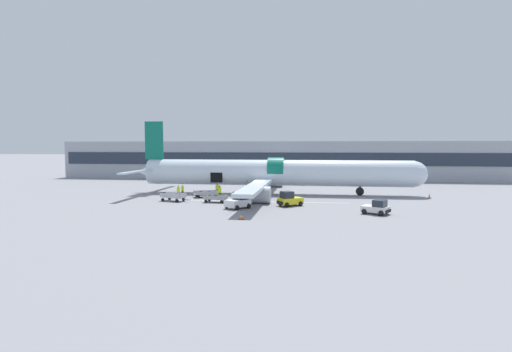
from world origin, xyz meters
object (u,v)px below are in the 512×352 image
baggage_tug_rear (239,202)px  ground_crew_supervisor (182,190)px  baggage_cart_loading (207,194)px  baggage_cart_empty (174,197)px  baggage_tug_lead (289,200)px  ground_crew_loader_a (178,191)px  ground_crew_driver (217,189)px  airplane (273,173)px  baggage_cart_queued (216,199)px  ground_crew_loader_b (220,192)px  baggage_tug_mid (377,208)px

baggage_tug_rear → ground_crew_supervisor: baggage_tug_rear is taller
baggage_cart_loading → baggage_cart_empty: 5.27m
baggage_tug_lead → ground_crew_loader_a: 15.46m
ground_crew_driver → baggage_cart_empty: bearing=-119.8°
baggage_tug_lead → ground_crew_driver: bearing=140.3°
baggage_cart_loading → ground_crew_loader_a: ground_crew_loader_a is taller
airplane → baggage_tug_lead: size_ratio=13.45×
airplane → ground_crew_driver: (-7.49, -2.28, -2.08)m
baggage_tug_rear → ground_crew_loader_a: size_ratio=1.78×
ground_crew_loader_a → baggage_cart_queued: bearing=-27.1°
airplane → ground_crew_loader_b: (-6.18, -6.48, -2.01)m
ground_crew_loader_a → ground_crew_driver: 5.86m
baggage_cart_loading → baggage_cart_empty: baggage_cart_empty is taller
baggage_cart_empty → ground_crew_driver: size_ratio=2.44×
baggage_cart_empty → ground_crew_loader_a: (-0.36, 2.74, 0.42)m
airplane → ground_crew_supervisor: (-11.87, -4.25, -2.12)m
baggage_tug_mid → baggage_cart_queued: size_ratio=0.82×
baggage_tug_mid → ground_crew_loader_a: (-23.69, 8.93, 0.28)m
baggage_tug_lead → ground_crew_driver: 13.65m
baggage_cart_loading → baggage_tug_lead: bearing=-28.9°
baggage_cart_queued → baggage_tug_mid: bearing=-18.5°
ground_crew_supervisor → ground_crew_loader_b: bearing=-21.4°
baggage_cart_empty → ground_crew_loader_b: bearing=26.4°
ground_crew_driver → ground_crew_supervisor: (-4.38, -1.98, -0.03)m
baggage_cart_empty → ground_crew_driver: bearing=60.2°
baggage_tug_mid → ground_crew_driver: (-19.45, 12.98, 0.23)m
baggage_tug_rear → ground_crew_loader_a: 11.81m
baggage_tug_rear → baggage_cart_empty: size_ratio=0.77×
baggage_tug_lead → baggage_cart_empty: 14.52m
baggage_cart_queued → baggage_cart_empty: 5.39m
baggage_tug_rear → ground_crew_supervisor: (-9.48, 9.30, 0.07)m
baggage_tug_lead → baggage_cart_queued: size_ratio=0.83×
baggage_cart_empty → ground_crew_loader_a: bearing=97.4°
ground_crew_driver → ground_crew_supervisor: 4.80m
baggage_tug_rear → baggage_cart_loading: 10.66m
ground_crew_loader_b → ground_crew_driver: bearing=107.3°
baggage_tug_lead → ground_crew_loader_a: ground_crew_loader_a is taller
baggage_cart_queued → baggage_cart_loading: bearing=117.8°
ground_crew_loader_a → ground_crew_supervisor: (-0.14, 2.07, -0.08)m
baggage_tug_mid → ground_crew_driver: 23.38m
baggage_cart_queued → baggage_tug_rear: bearing=-50.0°
baggage_tug_lead → baggage_cart_empty: (-14.38, 1.94, -0.22)m
baggage_tug_rear → ground_crew_loader_b: baggage_tug_rear is taller
airplane → ground_crew_loader_a: size_ratio=23.70×
baggage_cart_queued → baggage_cart_empty: baggage_cart_empty is taller
airplane → ground_crew_driver: 8.10m
baggage_cart_loading → ground_crew_loader_b: ground_crew_loader_b is taller
baggage_cart_empty → ground_crew_driver: ground_crew_driver is taller
baggage_tug_lead → ground_crew_loader_b: ground_crew_loader_b is taller
baggage_cart_empty → airplane: bearing=38.5°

